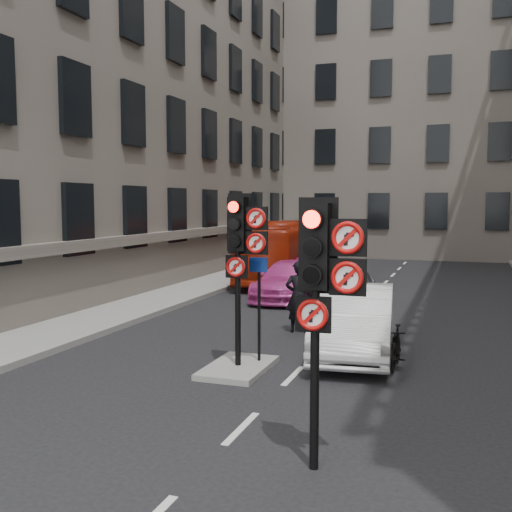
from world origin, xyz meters
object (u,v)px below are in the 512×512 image
Objects in this scene: signal_near at (322,275)px; signal_far at (241,242)px; car_silver at (344,294)px; info_sign at (259,294)px; bus_red at (284,250)px; motorcycle at (396,347)px; car_white at (355,321)px; motorcyclist at (298,297)px; car_pink at (289,280)px.

signal_far is at bearing 123.02° from signal_near.
car_silver is 5.82m from info_sign.
bus_red is 14.51m from info_sign.
bus_red is 6.46× the size of motorcycle.
motorcyclist reaches higher than car_white.
car_pink is (-1.65, 9.35, -2.02)m from signal_far.
signal_far is 3.98m from motorcycle.
motorcyclist reaches higher than car_silver.
info_sign is at bearing -163.78° from motorcycle.
motorcycle is at bearing 13.93° from info_sign.
signal_near is 8.56m from motorcyclist.
car_pink is 0.49× the size of bus_red.
car_silver is 0.94× the size of car_white.
signal_far is 9.70m from car_pink.
signal_far reaches higher than motorcycle.
signal_far is at bearing -156.81° from motorcycle.
signal_far reaches higher than signal_near.
bus_red is at bearing 115.94° from motorcycle.
signal_near is at bearing -94.32° from motorcycle.
car_pink is 2.12× the size of info_sign.
signal_far reaches higher than car_white.
car_white is 0.50× the size of bus_red.
signal_far is at bearing 71.47° from motorcyclist.
car_silver is at bearing 80.36° from info_sign.
signal_near is 0.75× the size of car_white.
bus_red is (-5.37, 12.36, 0.55)m from car_white.
signal_near reaches higher than bus_red.
car_silver is 4.15m from car_white.
signal_far reaches higher than info_sign.
signal_near is at bearing -72.75° from car_pink.
car_silver reaches higher than car_pink.
car_white is at bearing 139.23° from motorcycle.
bus_red reaches higher than motorcyclist.
signal_near is at bearing 90.39° from motorcyclist.
motorcyclist is 0.87× the size of info_sign.
info_sign is at bearing 118.06° from signal_near.
signal_near reaches higher than motorcyclist.
car_white is (-0.61, 6.17, -1.79)m from signal_near.
car_white is at bearing 41.58° from info_sign.
bus_red is (-5.99, 18.53, -1.24)m from signal_near.
info_sign is (-1.77, -1.70, 0.77)m from car_white.
signal_far is 1.83× the size of motorcyclist.
car_silver is 5.33m from motorcycle.
bus_red is 4.32× the size of info_sign.
car_white is (1.02, -4.02, 0.02)m from car_silver.
signal_far is at bearing -138.37° from car_white.
motorcyclist is at bearing -113.98° from car_silver.
motorcycle is at bearing -69.20° from bus_red.
car_pink is at bearing 120.17° from motorcycle.
motorcyclist is at bearing 89.25° from info_sign.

